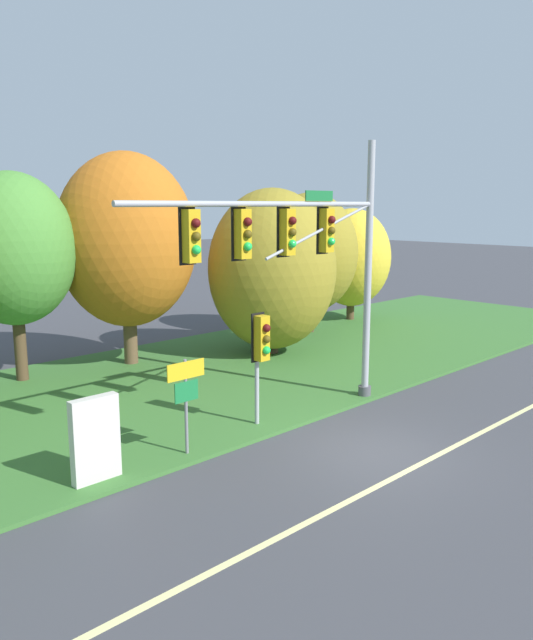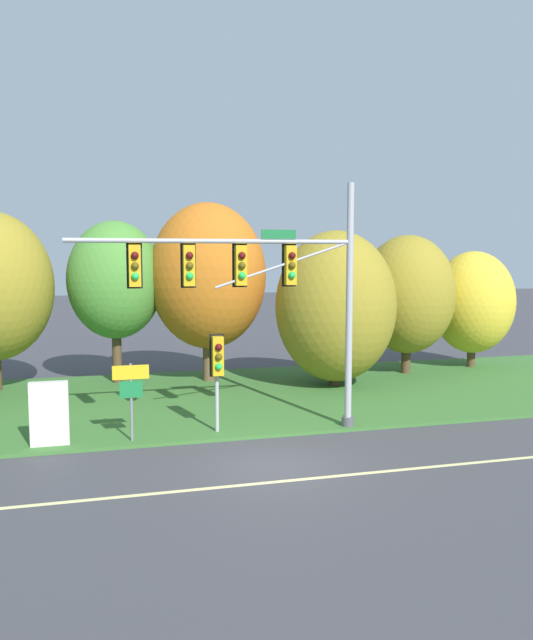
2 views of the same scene
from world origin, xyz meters
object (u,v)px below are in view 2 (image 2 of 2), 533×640
object	(u,v)px
traffic_signal_mast	(262,280)
tree_right_far	(407,295)
pedestrian_signal_near_kerb	(218,362)
tree_tall_centre	(336,306)
tree_mid_verge	(208,276)
tree_behind_signpost	(115,280)
info_kiosk	(49,414)
route_sign_post	(131,388)
tree_furthest_back	(473,302)

from	to	relation	value
traffic_signal_mast	tree_right_far	bearing A→B (deg)	41.28
pedestrian_signal_near_kerb	tree_tall_centre	xyz separation A→B (m)	(6.19, 5.88, 1.15)
pedestrian_signal_near_kerb	tree_right_far	world-z (taller)	tree_right_far
pedestrian_signal_near_kerb	tree_mid_verge	size ratio (longest dim) A/B	0.39
tree_behind_signpost	info_kiosk	xyz separation A→B (m)	(-2.18, -9.07, -3.55)
route_sign_post	pedestrian_signal_near_kerb	bearing A→B (deg)	4.27
tree_behind_signpost	tree_tall_centre	world-z (taller)	tree_behind_signpost
pedestrian_signal_near_kerb	route_sign_post	size ratio (longest dim) A/B	1.32
tree_furthest_back	pedestrian_signal_near_kerb	bearing A→B (deg)	-149.85
route_sign_post	tree_mid_verge	bearing A→B (deg)	66.19
info_kiosk	traffic_signal_mast	bearing A→B (deg)	-2.43
tree_mid_verge	tree_furthest_back	bearing A→B (deg)	0.00
pedestrian_signal_near_kerb	tree_right_far	size ratio (longest dim) A/B	0.48
traffic_signal_mast	tree_right_far	distance (m)	12.25
traffic_signal_mast	tree_tall_centre	distance (m)	7.97
tree_right_far	info_kiosk	xyz separation A→B (m)	(-15.54, -7.78, -2.80)
traffic_signal_mast	tree_tall_centre	size ratio (longest dim) A/B	1.35
tree_tall_centre	info_kiosk	size ratio (longest dim) A/B	3.49
pedestrian_signal_near_kerb	tree_tall_centre	bearing A→B (deg)	43.49
tree_mid_verge	tree_right_far	world-z (taller)	tree_mid_verge
pedestrian_signal_near_kerb	tree_furthest_back	world-z (taller)	tree_furthest_back
pedestrian_signal_near_kerb	tree_behind_signpost	distance (m)	9.72
tree_tall_centre	route_sign_post	bearing A→B (deg)	-145.55
tree_behind_signpost	tree_tall_centre	size ratio (longest dim) A/B	1.07
pedestrian_signal_near_kerb	tree_right_far	distance (m)	13.16
traffic_signal_mast	route_sign_post	xyz separation A→B (m)	(-4.02, 0.11, -3.19)
pedestrian_signal_near_kerb	tree_mid_verge	world-z (taller)	tree_mid_verge
traffic_signal_mast	tree_behind_signpost	distance (m)	10.24
pedestrian_signal_near_kerb	tree_tall_centre	size ratio (longest dim) A/B	0.47
traffic_signal_mast	pedestrian_signal_near_kerb	size ratio (longest dim) A/B	2.86
tree_mid_verge	info_kiosk	bearing A→B (deg)	-125.99
traffic_signal_mast	pedestrian_signal_near_kerb	bearing A→B (deg)	167.26
traffic_signal_mast	tree_furthest_back	world-z (taller)	traffic_signal_mast
pedestrian_signal_near_kerb	tree_behind_signpost	world-z (taller)	tree_behind_signpost
tree_tall_centre	tree_furthest_back	world-z (taller)	tree_tall_centre
tree_tall_centre	tree_furthest_back	distance (m)	8.71
traffic_signal_mast	tree_tall_centre	world-z (taller)	traffic_signal_mast
traffic_signal_mast	pedestrian_signal_near_kerb	world-z (taller)	traffic_signal_mast
tree_behind_signpost	tree_right_far	world-z (taller)	tree_behind_signpost
tree_furthest_back	traffic_signal_mast	bearing A→B (deg)	-146.41
tree_furthest_back	info_kiosk	size ratio (longest dim) A/B	3.05
tree_behind_signpost	tree_mid_verge	distance (m)	4.02
route_sign_post	tree_furthest_back	world-z (taller)	tree_furthest_back
route_sign_post	tree_furthest_back	xyz separation A→B (m)	(17.18, 8.63, 1.65)
pedestrian_signal_near_kerb	route_sign_post	world-z (taller)	pedestrian_signal_near_kerb
tree_behind_signpost	tree_tall_centre	distance (m)	9.62
tree_right_far	tree_furthest_back	xyz separation A→B (m)	(3.98, 0.69, -0.49)
tree_tall_centre	traffic_signal_mast	bearing A→B (deg)	-128.02
tree_right_far	info_kiosk	size ratio (longest dim) A/B	3.44
tree_right_far	route_sign_post	bearing A→B (deg)	-148.95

